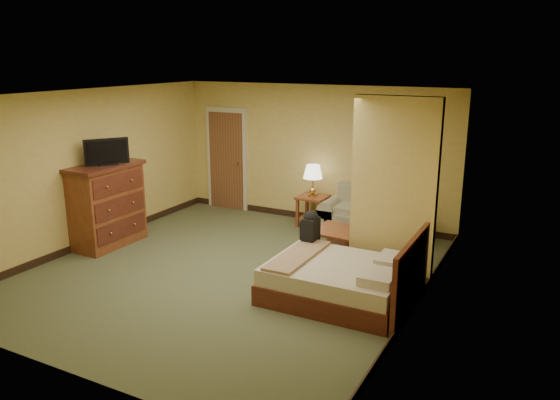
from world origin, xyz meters
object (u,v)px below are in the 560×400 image
Objects in this scene: loveseat at (370,221)px; bed at (343,280)px; dresser at (107,205)px; coffee_table at (338,238)px.

bed is (0.54, -2.67, -0.01)m from loveseat.
bed is at bearing -2.44° from dresser.
dresser is (-3.67, -1.20, 0.36)m from coffee_table.
bed reaches higher than coffee_table.
loveseat is 1.23× the size of dresser.
coffee_table is at bearing -94.22° from loveseat.
coffee_table is at bearing 114.42° from bed.
coffee_table is 0.57× the size of dresser.
dresser is at bearing 177.56° from bed.
loveseat is 2.13× the size of coffee_table.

